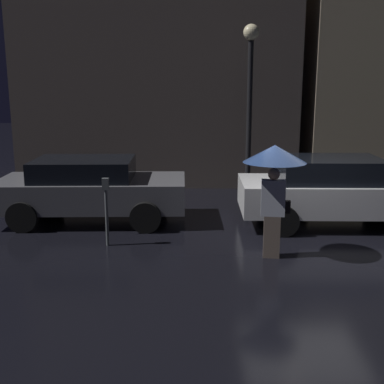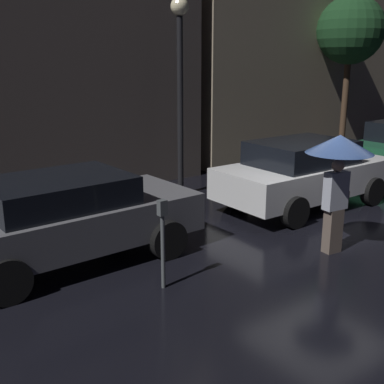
% 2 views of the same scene
% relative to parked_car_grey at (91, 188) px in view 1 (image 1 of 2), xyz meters
% --- Properties ---
extents(ground_plane, '(60.00, 60.00, 0.00)m').
position_rel_parked_car_grey_xyz_m(ground_plane, '(4.60, -1.51, -0.76)').
color(ground_plane, black).
extents(building_facade_left, '(8.42, 3.00, 6.71)m').
position_rel_parked_car_grey_xyz_m(building_facade_left, '(1.18, 4.99, 2.60)').
color(building_facade_left, '#564C47').
rests_on(building_facade_left, ground).
extents(parked_car_grey, '(4.22, 2.03, 1.42)m').
position_rel_parked_car_grey_xyz_m(parked_car_grey, '(0.00, 0.00, 0.00)').
color(parked_car_grey, slate).
rests_on(parked_car_grey, ground).
extents(parked_car_white, '(4.18, 1.98, 1.49)m').
position_rel_parked_car_grey_xyz_m(parked_car_white, '(5.41, -0.25, 0.02)').
color(parked_car_white, silver).
rests_on(parked_car_white, ground).
extents(pedestrian_with_umbrella, '(1.10, 1.10, 2.02)m').
position_rel_parked_car_grey_xyz_m(pedestrian_with_umbrella, '(3.75, -2.34, 0.88)').
color(pedestrian_with_umbrella, '#66564C').
rests_on(pedestrian_with_umbrella, ground).
extents(parking_meter, '(0.12, 0.10, 1.32)m').
position_rel_parked_car_grey_xyz_m(parking_meter, '(0.69, -1.75, 0.06)').
color(parking_meter, '#4C5154').
rests_on(parking_meter, ground).
extents(street_lamp_near, '(0.41, 0.41, 4.53)m').
position_rel_parked_car_grey_xyz_m(street_lamp_near, '(3.76, 2.17, 2.34)').
color(street_lamp_near, black).
rests_on(street_lamp_near, ground).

